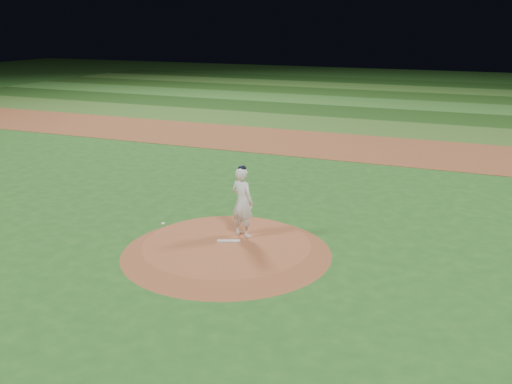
{
  "coord_description": "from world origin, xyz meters",
  "views": [
    {
      "loc": [
        6.05,
        -12.49,
        5.87
      ],
      "look_at": [
        0.0,
        2.0,
        1.1
      ],
      "focal_mm": 40.0,
      "sensor_mm": 36.0,
      "label": 1
    }
  ],
  "objects_px": {
    "rosin_bag": "(163,223)",
    "pitcher_on_mound": "(242,202)",
    "pitching_rubber": "(229,241)",
    "pitchers_mound": "(227,248)"
  },
  "relations": [
    {
      "from": "pitchers_mound",
      "to": "pitching_rubber",
      "type": "bearing_deg",
      "value": 93.68
    },
    {
      "from": "pitcher_on_mound",
      "to": "pitching_rubber",
      "type": "bearing_deg",
      "value": -107.4
    },
    {
      "from": "rosin_bag",
      "to": "pitching_rubber",
      "type": "bearing_deg",
      "value": -11.09
    },
    {
      "from": "pitching_rubber",
      "to": "rosin_bag",
      "type": "xyz_separation_m",
      "value": [
        -2.29,
        0.45,
        0.02
      ]
    },
    {
      "from": "rosin_bag",
      "to": "pitcher_on_mound",
      "type": "height_order",
      "value": "pitcher_on_mound"
    },
    {
      "from": "pitching_rubber",
      "to": "pitcher_on_mound",
      "type": "bearing_deg",
      "value": 49.24
    },
    {
      "from": "pitching_rubber",
      "to": "rosin_bag",
      "type": "bearing_deg",
      "value": 145.54
    },
    {
      "from": "pitchers_mound",
      "to": "pitching_rubber",
      "type": "relative_size",
      "value": 9.06
    },
    {
      "from": "pitching_rubber",
      "to": "pitcher_on_mound",
      "type": "distance_m",
      "value": 1.1
    },
    {
      "from": "pitchers_mound",
      "to": "pitcher_on_mound",
      "type": "height_order",
      "value": "pitcher_on_mound"
    }
  ]
}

